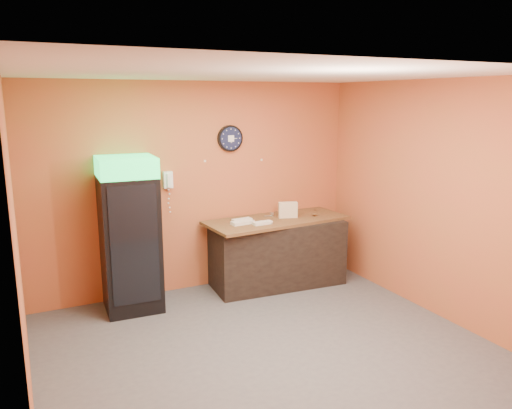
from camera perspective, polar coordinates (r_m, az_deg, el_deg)
floor at (r=5.47m, az=1.11°, el=-16.02°), size 4.50×4.50×0.00m
back_wall at (r=6.77m, az=-6.59°, el=1.98°), size 4.50×0.02×2.80m
left_wall at (r=4.45m, az=-25.63°, el=-4.50°), size 0.02×4.00×2.80m
right_wall at (r=6.30m, az=19.68°, el=0.59°), size 0.02×4.00×2.80m
ceiling at (r=4.83m, az=1.24°, el=14.70°), size 4.50×4.00×0.02m
beverage_cooler at (r=6.24m, az=-14.12°, el=-3.63°), size 0.70×0.71×1.90m
prep_counter at (r=7.03m, az=2.35°, el=-5.53°), size 1.86×0.93×0.90m
wall_clock at (r=6.83m, az=-2.96°, el=7.55°), size 0.36×0.06×0.36m
wall_phone at (r=6.57m, az=-10.02°, el=2.79°), size 0.12×0.10×0.22m
butcher_paper at (r=6.91m, az=2.38°, el=-1.79°), size 2.03×0.95×0.04m
sub_roll_stack at (r=6.95m, az=3.66°, el=-0.62°), size 0.27×0.16×0.22m
wrapped_sandwich_left at (r=6.60m, az=-1.57°, el=-2.07°), size 0.32×0.16×0.04m
wrapped_sandwich_mid at (r=6.59m, az=0.75°, el=-2.11°), size 0.27×0.11×0.04m
wrapped_sandwich_right at (r=6.74m, az=-1.62°, el=-1.79°), size 0.28×0.13×0.04m
kitchen_tool at (r=7.05m, az=1.88°, el=-1.10°), size 0.06×0.06×0.06m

